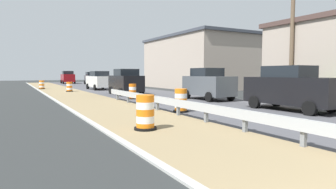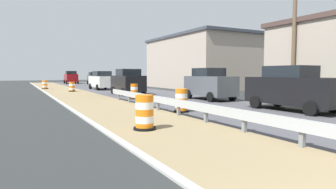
% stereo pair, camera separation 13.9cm
% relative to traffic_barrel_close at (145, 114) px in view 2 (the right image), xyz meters
% --- Properties ---
extents(traffic_barrel_close, '(0.73, 0.73, 1.13)m').
position_rel_traffic_barrel_close_xyz_m(traffic_barrel_close, '(0.00, 0.00, 0.00)').
color(traffic_barrel_close, orange).
rests_on(traffic_barrel_close, ground).
extents(traffic_barrel_mid, '(0.72, 0.72, 1.10)m').
position_rel_traffic_barrel_close_xyz_m(traffic_barrel_mid, '(3.20, 3.02, -0.01)').
color(traffic_barrel_mid, orange).
rests_on(traffic_barrel_mid, ground).
extents(traffic_barrel_far, '(0.63, 0.63, 1.08)m').
position_rel_traffic_barrel_close_xyz_m(traffic_barrel_far, '(3.74, 10.46, -0.03)').
color(traffic_barrel_far, orange).
rests_on(traffic_barrel_far, ground).
extents(traffic_barrel_farther, '(0.69, 0.69, 0.97)m').
position_rel_traffic_barrel_close_xyz_m(traffic_barrel_farther, '(1.28, 21.04, -0.08)').
color(traffic_barrel_farther, orange).
rests_on(traffic_barrel_farther, ground).
extents(traffic_barrel_farthest, '(0.70, 0.70, 1.00)m').
position_rel_traffic_barrel_close_xyz_m(traffic_barrel_farthest, '(-0.69, 27.40, -0.06)').
color(traffic_barrel_farthest, orange).
rests_on(traffic_barrel_farthest, ground).
extents(car_lead_near_lane, '(2.20, 4.22, 2.22)m').
position_rel_traffic_barrel_close_xyz_m(car_lead_near_lane, '(5.02, 44.34, 0.60)').
color(car_lead_near_lane, maroon).
rests_on(car_lead_near_lane, ground).
extents(car_trailing_near_lane, '(2.08, 4.71, 2.19)m').
position_rel_traffic_barrel_close_xyz_m(car_trailing_near_lane, '(8.25, 0.93, 0.58)').
color(car_trailing_near_lane, black).
rests_on(car_trailing_near_lane, ground).
extents(car_lead_far_lane, '(2.09, 4.24, 2.19)m').
position_rel_traffic_barrel_close_xyz_m(car_lead_far_lane, '(4.82, 14.70, 0.58)').
color(car_lead_far_lane, black).
rests_on(car_lead_far_lane, ground).
extents(car_mid_far_lane, '(2.03, 4.05, 2.18)m').
position_rel_traffic_barrel_close_xyz_m(car_mid_far_lane, '(8.14, 7.50, 0.57)').
color(car_mid_far_lane, '#4C5156').
rests_on(car_mid_far_lane, ground).
extents(car_trailing_far_lane, '(2.09, 4.63, 2.06)m').
position_rel_traffic_barrel_close_xyz_m(car_trailing_far_lane, '(4.88, 23.35, 0.52)').
color(car_trailing_far_lane, silver).
rests_on(car_trailing_far_lane, ground).
extents(car_distant_a, '(2.26, 4.09, 2.04)m').
position_rel_traffic_barrel_close_xyz_m(car_distant_a, '(7.86, 38.41, 0.51)').
color(car_distant_a, '#4C5156').
rests_on(car_distant_a, ground).
extents(roadside_shop_far, '(8.18, 14.49, 6.31)m').
position_rel_traffic_barrel_close_xyz_m(roadside_shop_far, '(16.41, 20.92, 2.65)').
color(roadside_shop_far, '#AD9E8E').
rests_on(roadside_shop_far, ground).
extents(utility_pole_near, '(0.24, 1.80, 8.17)m').
position_rel_traffic_barrel_close_xyz_m(utility_pole_near, '(11.34, 3.36, 3.73)').
color(utility_pole_near, brown).
rests_on(utility_pole_near, ground).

